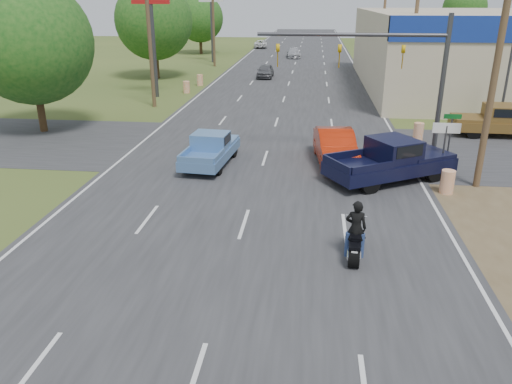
# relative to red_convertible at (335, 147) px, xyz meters

# --- Properties ---
(ground) EXTENTS (200.00, 200.00, 0.00)m
(ground) POSITION_rel_red_convertible_xyz_m (-3.50, -15.59, -0.82)
(ground) COLOR #3C5020
(ground) RESTS_ON ground
(main_road) EXTENTS (15.00, 180.00, 0.02)m
(main_road) POSITION_rel_red_convertible_xyz_m (-3.50, 24.41, -0.81)
(main_road) COLOR #2D2D30
(main_road) RESTS_ON ground
(cross_road) EXTENTS (120.00, 10.00, 0.02)m
(cross_road) POSITION_rel_red_convertible_xyz_m (-3.50, 2.41, -0.81)
(cross_road) COLOR #2D2D30
(cross_road) RESTS_ON ground
(utility_pole_1) EXTENTS (2.00, 0.28, 10.00)m
(utility_pole_1) POSITION_rel_red_convertible_xyz_m (6.00, -2.59, 4.50)
(utility_pole_1) COLOR #4C3823
(utility_pole_1) RESTS_ON ground
(utility_pole_2) EXTENTS (2.00, 0.28, 10.00)m
(utility_pole_2) POSITION_rel_red_convertible_xyz_m (6.00, 15.41, 4.50)
(utility_pole_2) COLOR #4C3823
(utility_pole_2) RESTS_ON ground
(utility_pole_3) EXTENTS (2.00, 0.28, 10.00)m
(utility_pole_3) POSITION_rel_red_convertible_xyz_m (6.00, 33.41, 4.50)
(utility_pole_3) COLOR #4C3823
(utility_pole_3) RESTS_ON ground
(utility_pole_5) EXTENTS (2.00, 0.28, 10.00)m
(utility_pole_5) POSITION_rel_red_convertible_xyz_m (-13.00, 12.41, 4.50)
(utility_pole_5) COLOR #4C3823
(utility_pole_5) RESTS_ON ground
(utility_pole_6) EXTENTS (2.00, 0.28, 10.00)m
(utility_pole_6) POSITION_rel_red_convertible_xyz_m (-13.00, 36.41, 4.50)
(utility_pole_6) COLOR #4C3823
(utility_pole_6) RESTS_ON ground
(tree_0) EXTENTS (7.14, 7.14, 8.84)m
(tree_0) POSITION_rel_red_convertible_xyz_m (-17.50, 4.41, 4.45)
(tree_0) COLOR #422D19
(tree_0) RESTS_ON ground
(tree_1) EXTENTS (7.56, 7.56, 9.36)m
(tree_1) POSITION_rel_red_convertible_xyz_m (-17.00, 26.41, 4.76)
(tree_1) COLOR #422D19
(tree_1) RESTS_ON ground
(tree_2) EXTENTS (6.72, 6.72, 8.32)m
(tree_2) POSITION_rel_red_convertible_xyz_m (-17.70, 50.41, 4.14)
(tree_2) COLOR #422D19
(tree_2) RESTS_ON ground
(tree_5) EXTENTS (7.98, 7.98, 9.88)m
(tree_5) POSITION_rel_red_convertible_xyz_m (26.50, 79.41, 5.07)
(tree_5) COLOR #422D19
(tree_5) RESTS_ON ground
(tree_6) EXTENTS (8.82, 8.82, 10.92)m
(tree_6) POSITION_rel_red_convertible_xyz_m (-33.50, 79.41, 5.69)
(tree_6) COLOR #422D19
(tree_6) RESTS_ON ground
(barrel_0) EXTENTS (0.56, 0.56, 1.00)m
(barrel_0) POSITION_rel_red_convertible_xyz_m (4.50, -3.59, -0.32)
(barrel_0) COLOR orange
(barrel_0) RESTS_ON ground
(barrel_1) EXTENTS (0.56, 0.56, 1.00)m
(barrel_1) POSITION_rel_red_convertible_xyz_m (4.90, 4.91, -0.32)
(barrel_1) COLOR orange
(barrel_1) RESTS_ON ground
(barrel_2) EXTENTS (0.56, 0.56, 1.00)m
(barrel_2) POSITION_rel_red_convertible_xyz_m (-12.00, 18.41, -0.32)
(barrel_2) COLOR orange
(barrel_2) RESTS_ON ground
(barrel_3) EXTENTS (0.56, 0.56, 1.00)m
(barrel_3) POSITION_rel_red_convertible_xyz_m (-11.70, 22.41, -0.32)
(barrel_3) COLOR orange
(barrel_3) RESTS_ON ground
(pole_sign_left_near) EXTENTS (3.00, 0.35, 9.20)m
(pole_sign_left_near) POSITION_rel_red_convertible_xyz_m (-14.00, 16.41, 6.35)
(pole_sign_left_near) COLOR #3F3F44
(pole_sign_left_near) RESTS_ON ground
(pole_sign_left_far) EXTENTS (3.00, 0.35, 9.20)m
(pole_sign_left_far) POSITION_rel_red_convertible_xyz_m (-14.00, 40.41, 6.35)
(pole_sign_left_far) COLOR #3F3F44
(pole_sign_left_far) RESTS_ON ground
(lane_sign) EXTENTS (1.20, 0.08, 2.52)m
(lane_sign) POSITION_rel_red_convertible_xyz_m (4.70, -1.59, 1.09)
(lane_sign) COLOR #3F3F44
(lane_sign) RESTS_ON ground
(street_name_sign) EXTENTS (0.80, 0.08, 2.61)m
(street_name_sign) POSITION_rel_red_convertible_xyz_m (5.30, -0.09, 0.79)
(street_name_sign) COLOR #3F3F44
(street_name_sign) RESTS_ON ground
(signal_mast) EXTENTS (9.12, 0.40, 7.00)m
(signal_mast) POSITION_rel_red_convertible_xyz_m (2.32, 1.41, 3.99)
(signal_mast) COLOR #3F3F44
(signal_mast) RESTS_ON ground
(red_convertible) EXTENTS (2.24, 5.11, 1.63)m
(red_convertible) POSITION_rel_red_convertible_xyz_m (0.00, 0.00, 0.00)
(red_convertible) COLOR #B52208
(red_convertible) RESTS_ON ground
(motorcycle) EXTENTS (0.68, 2.21, 1.12)m
(motorcycle) POSITION_rel_red_convertible_xyz_m (0.27, -9.67, -0.32)
(motorcycle) COLOR black
(motorcycle) RESTS_ON ground
(rider) EXTENTS (0.69, 0.49, 1.81)m
(rider) POSITION_rel_red_convertible_xyz_m (0.27, -9.61, 0.09)
(rider) COLOR black
(rider) RESTS_ON ground
(blue_pickup) EXTENTS (2.26, 4.89, 1.57)m
(blue_pickup) POSITION_rel_red_convertible_xyz_m (-6.03, -0.79, -0.02)
(blue_pickup) COLOR black
(blue_pickup) RESTS_ON ground
(navy_pickup) EXTENTS (6.10, 4.88, 1.92)m
(navy_pickup) POSITION_rel_red_convertible_xyz_m (2.43, -2.19, 0.15)
(navy_pickup) COLOR black
(navy_pickup) RESTS_ON ground
(brown_pickup) EXTENTS (5.59, 2.30, 1.83)m
(brown_pickup) POSITION_rel_red_convertible_xyz_m (9.73, 6.42, 0.11)
(brown_pickup) COLOR black
(brown_pickup) RESTS_ON ground
(distant_car_grey) EXTENTS (1.59, 3.90, 1.33)m
(distant_car_grey) POSITION_rel_red_convertible_xyz_m (-6.10, 27.97, -0.15)
(distant_car_grey) COLOR #535458
(distant_car_grey) RESTS_ON ground
(distant_car_silver) EXTENTS (2.15, 4.47, 1.26)m
(distant_car_silver) POSITION_rel_red_convertible_xyz_m (-4.00, 46.79, -0.19)
(distant_car_silver) COLOR #B8B8BD
(distant_car_silver) RESTS_ON ground
(distant_car_white) EXTENTS (2.47, 4.62, 1.23)m
(distant_car_white) POSITION_rel_red_convertible_xyz_m (-10.00, 60.60, -0.20)
(distant_car_white) COLOR silver
(distant_car_white) RESTS_ON ground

